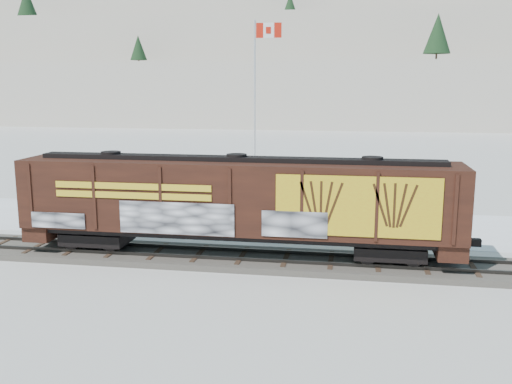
% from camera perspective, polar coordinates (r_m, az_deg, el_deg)
% --- Properties ---
extents(ground, '(500.00, 500.00, 0.00)m').
position_cam_1_polar(ground, '(26.48, -5.68, -6.74)').
color(ground, white).
rests_on(ground, ground).
extents(rail_track, '(50.00, 3.40, 0.43)m').
position_cam_1_polar(rail_track, '(26.44, -5.69, -6.44)').
color(rail_track, '#59544C').
rests_on(rail_track, ground).
extents(parking_strip, '(40.00, 8.00, 0.03)m').
position_cam_1_polar(parking_strip, '(33.51, -2.33, -2.94)').
color(parking_strip, white).
rests_on(parking_strip, ground).
extents(hillside, '(360.00, 110.00, 93.00)m').
position_cam_1_polar(hillside, '(164.42, 7.36, 12.88)').
color(hillside, white).
rests_on(hillside, ground).
extents(hopper_railcar, '(19.50, 3.06, 4.38)m').
position_cam_1_polar(hopper_railcar, '(25.35, -1.91, -0.75)').
color(hopper_railcar, black).
rests_on(hopper_railcar, rail_track).
extents(flagpole, '(2.30, 0.90, 12.24)m').
position_cam_1_polar(flagpole, '(40.38, 0.02, 5.97)').
color(flagpole, silver).
rests_on(flagpole, ground).
extents(car_silver, '(4.37, 3.06, 1.38)m').
position_cam_1_polar(car_silver, '(37.00, -18.28, -1.05)').
color(car_silver, '#9EA1A5').
rests_on(car_silver, parking_strip).
extents(car_white, '(4.78, 1.72, 1.57)m').
position_cam_1_polar(car_white, '(33.07, 0.11, -1.69)').
color(car_white, white).
rests_on(car_white, parking_strip).
extents(car_dark, '(4.56, 2.88, 1.23)m').
position_cam_1_polar(car_dark, '(32.15, 3.73, -2.39)').
color(car_dark, black).
rests_on(car_dark, parking_strip).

